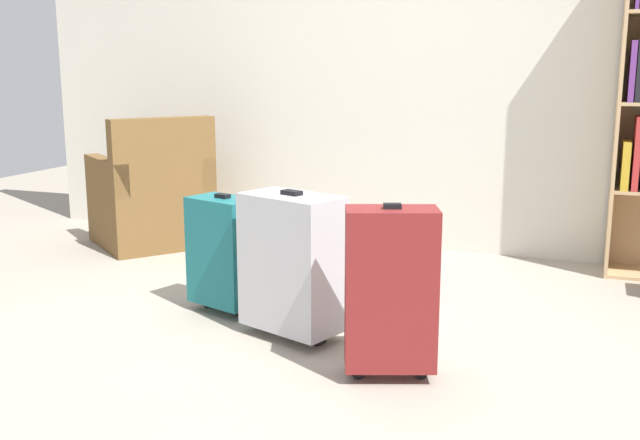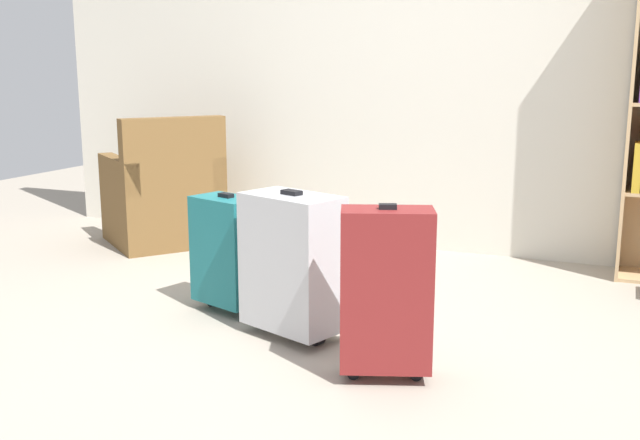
{
  "view_description": "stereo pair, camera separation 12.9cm",
  "coord_description": "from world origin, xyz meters",
  "px_view_note": "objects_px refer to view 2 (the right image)",
  "views": [
    {
      "loc": [
        1.04,
        -2.84,
        1.23
      ],
      "look_at": [
        -0.1,
        0.23,
        0.55
      ],
      "focal_mm": 41.7,
      "sensor_mm": 36.0,
      "label": 1
    },
    {
      "loc": [
        1.16,
        -2.79,
        1.23
      ],
      "look_at": [
        -0.1,
        0.23,
        0.55
      ],
      "focal_mm": 41.7,
      "sensor_mm": 36.0,
      "label": 2
    }
  ],
  "objects_px": {
    "suitcase_silver": "(292,262)",
    "suitcase_teal": "(227,250)",
    "mug": "(227,249)",
    "armchair": "(164,199)",
    "suitcase_dark_red": "(386,290)"
  },
  "relations": [
    {
      "from": "armchair",
      "to": "suitcase_dark_red",
      "type": "xyz_separation_m",
      "value": [
        2.14,
        -1.63,
        0.05
      ]
    },
    {
      "from": "armchair",
      "to": "suitcase_teal",
      "type": "relative_size",
      "value": 1.61
    },
    {
      "from": "suitcase_silver",
      "to": "suitcase_teal",
      "type": "xyz_separation_m",
      "value": [
        -0.46,
        0.21,
        -0.04
      ]
    },
    {
      "from": "armchair",
      "to": "mug",
      "type": "distance_m",
      "value": 0.66
    },
    {
      "from": "armchair",
      "to": "suitcase_dark_red",
      "type": "distance_m",
      "value": 2.69
    },
    {
      "from": "mug",
      "to": "suitcase_dark_red",
      "type": "xyz_separation_m",
      "value": [
        1.56,
        -1.47,
        0.32
      ]
    },
    {
      "from": "mug",
      "to": "suitcase_dark_red",
      "type": "relative_size",
      "value": 0.17
    },
    {
      "from": "mug",
      "to": "suitcase_teal",
      "type": "bearing_deg",
      "value": -59.96
    },
    {
      "from": "mug",
      "to": "armchair",
      "type": "bearing_deg",
      "value": 164.9
    },
    {
      "from": "armchair",
      "to": "suitcase_silver",
      "type": "distance_m",
      "value": 2.09
    },
    {
      "from": "armchair",
      "to": "suitcase_silver",
      "type": "relative_size",
      "value": 1.43
    },
    {
      "from": "suitcase_dark_red",
      "to": "suitcase_teal",
      "type": "relative_size",
      "value": 1.17
    },
    {
      "from": "suitcase_dark_red",
      "to": "suitcase_silver",
      "type": "distance_m",
      "value": 0.61
    },
    {
      "from": "mug",
      "to": "suitcase_silver",
      "type": "bearing_deg",
      "value": -49.3
    },
    {
      "from": "suitcase_teal",
      "to": "suitcase_dark_red",
      "type": "bearing_deg",
      "value": -26.78
    }
  ]
}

